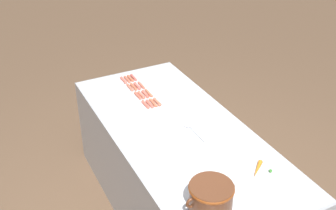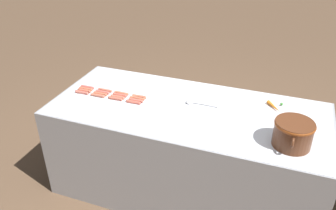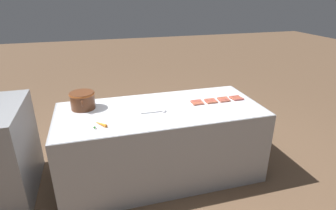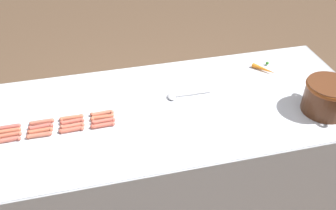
# 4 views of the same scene
# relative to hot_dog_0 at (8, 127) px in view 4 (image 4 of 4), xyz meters

# --- Properties ---
(ground_plane) EXTENTS (20.00, 20.00, 0.00)m
(ground_plane) POSITION_rel_hot_dog_0_xyz_m (0.02, 0.94, -0.86)
(ground_plane) COLOR brown
(griddle_counter) EXTENTS (0.98, 2.22, 0.84)m
(griddle_counter) POSITION_rel_hot_dog_0_xyz_m (0.02, 0.94, -0.43)
(griddle_counter) COLOR #9EA0A5
(griddle_counter) RESTS_ON ground_plane
(hot_dog_0) EXTENTS (0.02, 0.13, 0.02)m
(hot_dog_0) POSITION_rel_hot_dog_0_xyz_m (0.00, 0.00, 0.00)
(hot_dog_0) COLOR #C1594F
(hot_dog_0) RESTS_ON griddle_counter
(hot_dog_1) EXTENTS (0.02, 0.13, 0.02)m
(hot_dog_1) POSITION_rel_hot_dog_0_xyz_m (-0.00, 0.18, 0.00)
(hot_dog_1) COLOR #C5634D
(hot_dog_1) RESTS_ON griddle_counter
(hot_dog_2) EXTENTS (0.03, 0.13, 0.02)m
(hot_dog_2) POSITION_rel_hot_dog_0_xyz_m (-0.00, 0.33, 0.00)
(hot_dog_2) COLOR #C46749
(hot_dog_2) RESTS_ON griddle_counter
(hot_dog_3) EXTENTS (0.03, 0.13, 0.02)m
(hot_dog_3) POSITION_rel_hot_dog_0_xyz_m (-0.00, 0.50, 0.00)
(hot_dog_3) COLOR #C5664D
(hot_dog_3) RESTS_ON griddle_counter
(hot_dog_4) EXTENTS (0.02, 0.13, 0.02)m
(hot_dog_4) POSITION_rel_hot_dog_0_xyz_m (0.03, 0.00, 0.00)
(hot_dog_4) COLOR #CB6749
(hot_dog_4) RESTS_ON griddle_counter
(hot_dog_5) EXTENTS (0.03, 0.13, 0.02)m
(hot_dog_5) POSITION_rel_hot_dog_0_xyz_m (0.04, 0.17, 0.00)
(hot_dog_5) COLOR #C55C4F
(hot_dog_5) RESTS_ON griddle_counter
(hot_dog_6) EXTENTS (0.03, 0.13, 0.02)m
(hot_dog_6) POSITION_rel_hot_dog_0_xyz_m (0.03, 0.34, 0.00)
(hot_dog_6) COLOR #CB5C4B
(hot_dog_6) RESTS_ON griddle_counter
(hot_dog_7) EXTENTS (0.03, 0.13, 0.02)m
(hot_dog_7) POSITION_rel_hot_dog_0_xyz_m (0.03, 0.50, 0.00)
(hot_dog_7) COLOR #C76548
(hot_dog_7) RESTS_ON griddle_counter
(hot_dog_8) EXTENTS (0.03, 0.13, 0.02)m
(hot_dog_8) POSITION_rel_hot_dog_0_xyz_m (0.07, 0.01, 0.00)
(hot_dog_8) COLOR #C76249
(hot_dog_8) RESTS_ON griddle_counter
(hot_dog_9) EXTENTS (0.03, 0.13, 0.02)m
(hot_dog_9) POSITION_rel_hot_dog_0_xyz_m (0.07, 0.17, 0.00)
(hot_dog_9) COLOR #CD6648
(hot_dog_9) RESTS_ON griddle_counter
(hot_dog_10) EXTENTS (0.03, 0.13, 0.02)m
(hot_dog_10) POSITION_rel_hot_dog_0_xyz_m (0.07, 0.34, 0.00)
(hot_dog_10) COLOR #C6674F
(hot_dog_10) RESTS_ON griddle_counter
(hot_dog_11) EXTENTS (0.03, 0.13, 0.02)m
(hot_dog_11) POSITION_rel_hot_dog_0_xyz_m (0.07, 0.50, 0.00)
(hot_dog_11) COLOR #C65F4E
(hot_dog_11) RESTS_ON griddle_counter
(hot_dog_12) EXTENTS (0.03, 0.13, 0.02)m
(hot_dog_12) POSITION_rel_hot_dog_0_xyz_m (0.10, 0.01, 0.00)
(hot_dog_12) COLOR #C86151
(hot_dog_12) RESTS_ON griddle_counter
(hot_dog_13) EXTENTS (0.03, 0.13, 0.02)m
(hot_dog_13) POSITION_rel_hot_dog_0_xyz_m (0.11, 0.16, 0.00)
(hot_dog_13) COLOR #C1664F
(hot_dog_13) RESTS_ON griddle_counter
(hot_dog_14) EXTENTS (0.03, 0.13, 0.02)m
(hot_dog_14) POSITION_rel_hot_dog_0_xyz_m (0.10, 0.33, 0.00)
(hot_dog_14) COLOR #CA5E4A
(hot_dog_14) RESTS_ON griddle_counter
(hot_dog_15) EXTENTS (0.03, 0.13, 0.02)m
(hot_dog_15) POSITION_rel_hot_dog_0_xyz_m (0.10, 0.50, 0.00)
(hot_dog_15) COLOR #C85A49
(hot_dog_15) RESTS_ON griddle_counter
(bean_pot) EXTENTS (0.33, 0.27, 0.18)m
(bean_pot) POSITION_rel_hot_dog_0_xyz_m (0.25, 1.74, 0.09)
(bean_pot) COLOR #562D19
(bean_pot) RESTS_ON griddle_counter
(serving_spoon) EXTENTS (0.07, 0.27, 0.02)m
(serving_spoon) POSITION_rel_hot_dog_0_xyz_m (-0.06, 0.97, -0.00)
(serving_spoon) COLOR #B7B7BC
(serving_spoon) RESTS_ON griddle_counter
(carrot) EXTENTS (0.15, 0.13, 0.03)m
(carrot) POSITION_rel_hot_dog_0_xyz_m (-0.21, 1.59, 0.00)
(carrot) COLOR orange
(carrot) RESTS_ON griddle_counter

